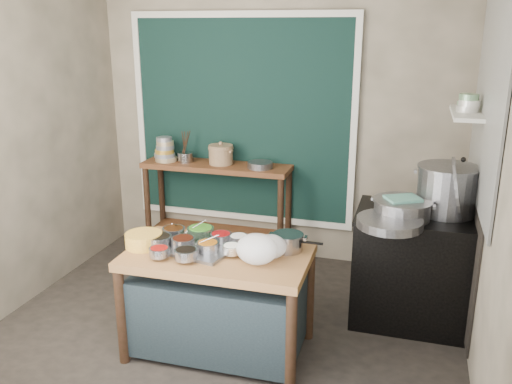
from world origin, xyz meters
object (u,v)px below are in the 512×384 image
(prep_table, at_px, (219,302))
(stove_block, at_px, (414,268))
(back_counter, at_px, (217,210))
(stock_pot, at_px, (447,190))
(condiment_tray, at_px, (196,248))
(ceramic_crock, at_px, (221,156))
(steamer, at_px, (402,209))
(yellow_basin, at_px, (144,240))
(saucepan, at_px, (288,242))
(utensil_cup, at_px, (186,157))

(prep_table, distance_m, stove_block, 1.55)
(back_counter, bearing_deg, stock_pot, -17.81)
(back_counter, distance_m, condiment_tray, 1.66)
(ceramic_crock, relative_size, steamer, 0.57)
(stock_pot, bearing_deg, back_counter, 162.19)
(stove_block, relative_size, yellow_basin, 3.49)
(condiment_tray, relative_size, stock_pot, 1.07)
(saucepan, relative_size, stock_pot, 0.47)
(utensil_cup, bearing_deg, prep_table, -59.75)
(saucepan, distance_m, utensil_cup, 1.96)
(stove_block, height_order, steamer, steamer)
(stove_block, bearing_deg, yellow_basin, -154.00)
(yellow_basin, bearing_deg, stove_block, 26.00)
(saucepan, bearing_deg, stock_pot, 34.10)
(prep_table, distance_m, utensil_cup, 1.92)
(yellow_basin, distance_m, steamer, 1.87)
(yellow_basin, relative_size, saucepan, 1.17)
(back_counter, height_order, yellow_basin, back_counter)
(ceramic_crock, height_order, steamer, ceramic_crock)
(condiment_tray, distance_m, saucepan, 0.63)
(steamer, bearing_deg, yellow_basin, -156.40)
(stove_block, xyz_separation_m, saucepan, (-0.85, -0.67, 0.39))
(yellow_basin, xyz_separation_m, steamer, (1.71, 0.75, 0.15))
(back_counter, relative_size, ceramic_crock, 5.87)
(prep_table, height_order, yellow_basin, yellow_basin)
(back_counter, xyz_separation_m, saucepan, (1.05, -1.40, 0.34))
(prep_table, height_order, back_counter, back_counter)
(yellow_basin, bearing_deg, steamer, 23.60)
(steamer, bearing_deg, utensil_cup, 157.44)
(condiment_tray, bearing_deg, stock_pot, 28.88)
(ceramic_crock, xyz_separation_m, steamer, (1.73, -0.88, -0.08))
(condiment_tray, xyz_separation_m, steamer, (1.34, 0.70, 0.19))
(stove_block, bearing_deg, steamer, -130.30)
(back_counter, bearing_deg, utensil_cup, -178.21)
(prep_table, distance_m, stock_pot, 1.87)
(prep_table, relative_size, saucepan, 5.68)
(stove_block, bearing_deg, stock_pot, 18.67)
(back_counter, height_order, ceramic_crock, ceramic_crock)
(condiment_tray, xyz_separation_m, utensil_cup, (-0.75, 1.56, 0.24))
(stove_block, distance_m, utensil_cup, 2.40)
(saucepan, xyz_separation_m, utensil_cup, (-1.36, 1.39, 0.19))
(utensil_cup, xyz_separation_m, steamer, (2.09, -0.87, -0.05))
(yellow_basin, distance_m, utensil_cup, 1.67)
(utensil_cup, height_order, ceramic_crock, ceramic_crock)
(stove_block, bearing_deg, utensil_cup, 161.99)
(ceramic_crock, bearing_deg, condiment_tray, -76.03)
(steamer, bearing_deg, condiment_tray, -152.46)
(stove_block, distance_m, condiment_tray, 1.72)
(condiment_tray, bearing_deg, ceramic_crock, 103.97)
(ceramic_crock, xyz_separation_m, stock_pot, (2.04, -0.67, 0.03))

